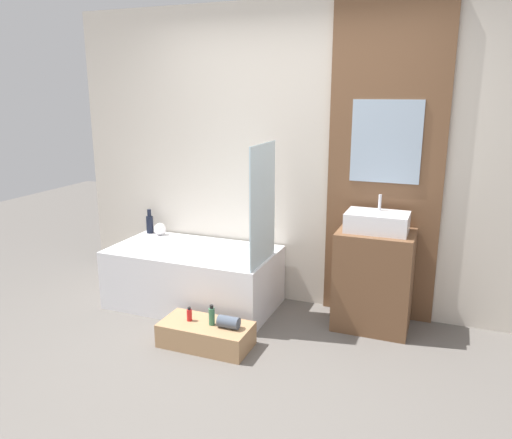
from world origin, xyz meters
TOP-DOWN VIEW (x-y plane):
  - ground_plane at (0.00, 0.00)m, footprint 12.00×12.00m
  - wall_tiled_back at (0.00, 1.58)m, footprint 4.20×0.06m
  - wall_wood_accent at (0.79, 1.53)m, footprint 0.92×0.04m
  - bathtub at (-0.76, 1.14)m, footprint 1.45×0.78m
  - glass_shower_screen at (-0.07, 1.03)m, footprint 0.01×0.53m
  - wooden_step_bench at (-0.32, 0.49)m, footprint 0.69×0.34m
  - vanity_cabinet at (0.79, 1.28)m, footprint 0.59×0.45m
  - sink at (0.79, 1.29)m, footprint 0.48×0.31m
  - vase_tall_dark at (-1.41, 1.45)m, footprint 0.07×0.07m
  - vase_round_light at (-1.28, 1.42)m, footprint 0.12×0.12m
  - bottle_soap_primary at (-0.46, 0.49)m, footprint 0.04×0.04m
  - bottle_soap_secondary at (-0.27, 0.49)m, footprint 0.05×0.05m
  - towel_roll at (-0.13, 0.49)m, footprint 0.16×0.09m

SIDE VIEW (x-z plane):
  - ground_plane at x=0.00m, z-range 0.00..0.00m
  - wooden_step_bench at x=-0.32m, z-range 0.00..0.18m
  - towel_roll at x=-0.13m, z-range 0.18..0.27m
  - bottle_soap_primary at x=-0.46m, z-range 0.17..0.28m
  - bottle_soap_secondary at x=-0.27m, z-range 0.17..0.33m
  - bathtub at x=-0.76m, z-range 0.00..0.52m
  - vanity_cabinet at x=0.79m, z-range 0.00..0.80m
  - vase_round_light at x=-1.28m, z-range 0.52..0.64m
  - vase_tall_dark at x=-1.41m, z-range 0.50..0.74m
  - sink at x=0.79m, z-range 0.74..1.02m
  - glass_shower_screen at x=-0.07m, z-range 0.52..1.48m
  - wall_tiled_back at x=0.00m, z-range 0.00..2.60m
  - wall_wood_accent at x=0.79m, z-range 0.01..2.61m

